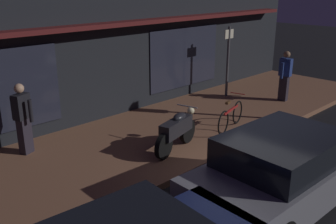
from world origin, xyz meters
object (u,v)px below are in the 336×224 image
object	(u,v)px
motorcycle	(177,130)
parked_car_far	(284,170)
person_photographer	(23,117)
sign_post	(228,57)
bicycle_parked	(231,116)
person_bystander	(285,75)

from	to	relation	value
motorcycle	parked_car_far	size ratio (longest dim) A/B	0.40
person_photographer	sign_post	xyz separation A→B (m)	(7.14, -0.33, 0.48)
bicycle_parked	person_bystander	world-z (taller)	person_bystander
motorcycle	bicycle_parked	distance (m)	2.01
sign_post	parked_car_far	distance (m)	6.72
bicycle_parked	person_bystander	size ratio (longest dim) A/B	0.97
person_bystander	parked_car_far	xyz separation A→B (m)	(-5.54, -3.17, -0.32)
bicycle_parked	person_photographer	distance (m)	5.26
person_photographer	sign_post	distance (m)	7.16
parked_car_far	person_photographer	bearing A→B (deg)	116.15
bicycle_parked	person_photographer	world-z (taller)	person_photographer
person_photographer	person_bystander	bearing A→B (deg)	-13.92
person_photographer	parked_car_far	distance (m)	5.77
motorcycle	person_bystander	size ratio (longest dim) A/B	1.00
person_bystander	parked_car_far	bearing A→B (deg)	-150.25
person_photographer	parked_car_far	world-z (taller)	person_photographer
motorcycle	person_bystander	world-z (taller)	person_bystander
sign_post	motorcycle	bearing A→B (deg)	-156.14
person_photographer	parked_car_far	bearing A→B (deg)	-63.85
motorcycle	sign_post	xyz separation A→B (m)	(4.48, 1.98, 0.86)
person_photographer	person_bystander	world-z (taller)	same
bicycle_parked	parked_car_far	size ratio (longest dim) A/B	0.39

